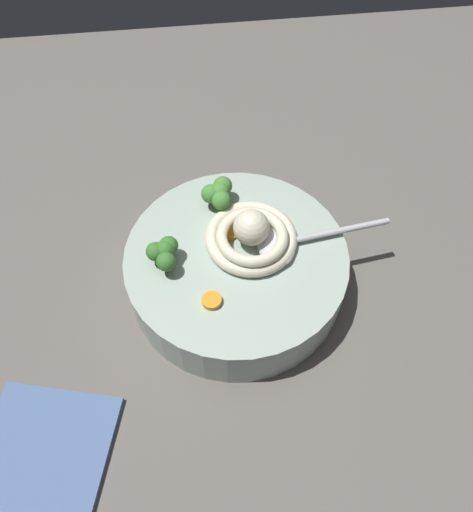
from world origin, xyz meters
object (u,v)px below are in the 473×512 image
(soup_bowl, at_px, (236,270))
(noodle_pile, at_px, (252,235))
(folded_napkin, at_px, (41,461))
(soup_spoon, at_px, (286,242))

(soup_bowl, distance_m, noodle_pile, 0.06)
(soup_bowl, height_order, folded_napkin, soup_bowl)
(soup_spoon, bearing_deg, folded_napkin, -152.72)
(soup_bowl, relative_size, noodle_pile, 2.20)
(soup_spoon, height_order, folded_napkin, soup_spoon)
(soup_spoon, bearing_deg, soup_bowl, -180.00)
(soup_spoon, xyz_separation_m, folded_napkin, (0.20, -0.30, -0.07))
(noodle_pile, height_order, soup_spoon, noodle_pile)
(soup_bowl, bearing_deg, soup_spoon, 97.07)
(noodle_pile, xyz_separation_m, folded_napkin, (0.21, -0.26, -0.08))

